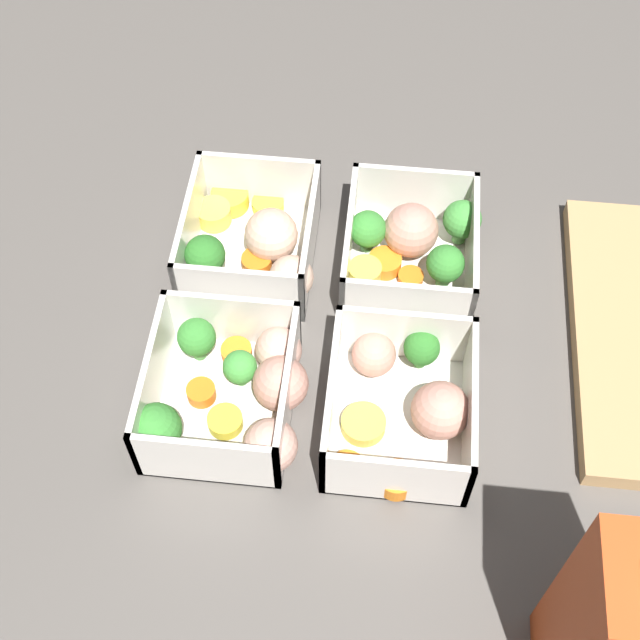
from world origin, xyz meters
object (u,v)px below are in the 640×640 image
Objects in this scene: container_near_right at (235,393)px; container_far_left at (412,246)px; juice_carton at (618,631)px; container_far_right at (405,402)px; container_near_left at (254,242)px.

container_near_right is 0.21m from container_far_left.
container_near_right is 0.69× the size of juice_carton.
juice_carton is (0.18, 0.27, 0.07)m from container_near_right.
container_far_left is 0.92× the size of container_far_right.
container_near_left is at bearing -86.06° from container_far_left.
container_far_right is 0.73× the size of juice_carton.
juice_carton reaches higher than container_far_left.
container_far_right is (0.16, 0.00, -0.00)m from container_far_left.
juice_carton is (0.34, 0.13, 0.07)m from container_far_left.
container_far_left is at bearing -158.65° from juice_carton.
container_near_left is 1.06× the size of container_far_left.
container_near_left is at bearing -136.00° from container_far_right.
container_far_left is 0.37m from juice_carton.
juice_carton is at bearing 21.35° from container_far_left.
container_near_right is at bearing 2.98° from container_near_left.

